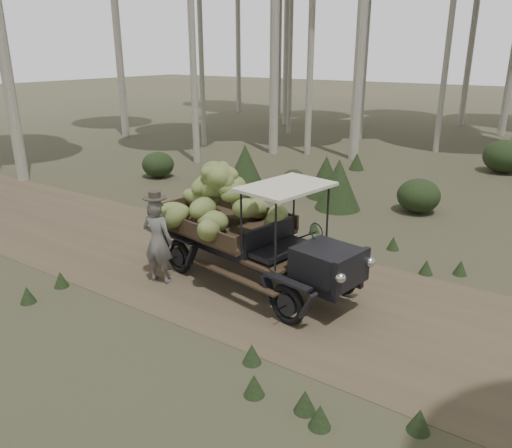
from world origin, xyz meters
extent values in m
plane|color=#473D2B|center=(0.00, 0.00, 0.00)|extent=(120.00, 120.00, 0.00)
cube|color=brown|center=(0.00, 0.00, 0.00)|extent=(70.00, 4.00, 0.01)
cube|color=black|center=(0.50, -0.31, 0.89)|extent=(1.02, 0.99, 0.49)
cube|color=black|center=(0.98, -0.39, 0.89)|extent=(0.24, 0.89, 0.55)
cube|color=black|center=(-0.73, -0.09, 0.98)|extent=(0.28, 1.24, 0.49)
cube|color=#38281C|center=(-1.95, 0.12, 0.89)|extent=(2.73, 2.00, 0.07)
cube|color=#38281C|center=(-1.82, 0.91, 1.05)|extent=(2.46, 0.48, 0.28)
cube|color=#38281C|center=(-2.09, -0.67, 1.05)|extent=(2.46, 0.48, 0.28)
cube|color=#38281C|center=(-3.18, 0.33, 1.05)|extent=(0.33, 1.59, 0.28)
cube|color=beige|center=(-0.35, -0.16, 1.97)|extent=(1.27, 1.67, 0.05)
cube|color=black|center=(-0.97, 0.29, 0.55)|extent=(4.05, 0.79, 0.16)
cube|color=black|center=(-1.09, -0.37, 0.55)|extent=(4.05, 0.79, 0.16)
torus|color=black|center=(0.45, 0.42, 0.34)|extent=(0.69, 0.24, 0.68)
torus|color=black|center=(0.20, -0.98, 0.34)|extent=(0.69, 0.24, 0.68)
torus|color=black|center=(-2.27, 0.90, 0.34)|extent=(0.69, 0.24, 0.68)
torus|color=black|center=(-2.51, -0.50, 0.34)|extent=(0.69, 0.24, 0.68)
sphere|color=beige|center=(1.12, -0.01, 0.93)|extent=(0.16, 0.16, 0.16)
sphere|color=beige|center=(0.98, -0.80, 0.93)|extent=(0.16, 0.16, 0.16)
ellipsoid|color=olive|center=(-0.83, 0.32, 1.09)|extent=(0.50, 0.76, 0.61)
ellipsoid|color=olive|center=(-2.48, 0.43, 1.37)|extent=(0.48, 0.68, 0.40)
ellipsoid|color=olive|center=(-2.11, 0.08, 1.68)|extent=(0.73, 0.58, 0.43)
ellipsoid|color=olive|center=(-1.86, 0.02, 1.87)|extent=(0.90, 0.73, 0.63)
ellipsoid|color=olive|center=(-0.97, 0.60, 1.13)|extent=(0.68, 0.75, 0.51)
ellipsoid|color=olive|center=(-2.35, 0.16, 1.45)|extent=(0.66, 0.79, 0.62)
ellipsoid|color=olive|center=(-1.71, 0.25, 1.66)|extent=(0.85, 0.87, 0.62)
ellipsoid|color=olive|center=(-1.93, 0.03, 1.91)|extent=(0.75, 0.70, 0.49)
ellipsoid|color=olive|center=(-1.55, 0.75, 1.15)|extent=(0.51, 0.83, 0.65)
ellipsoid|color=olive|center=(-1.23, -0.09, 1.43)|extent=(0.71, 0.47, 0.50)
ellipsoid|color=olive|center=(-2.03, 0.03, 1.65)|extent=(0.83, 0.65, 0.55)
ellipsoid|color=olive|center=(-2.07, 0.10, 1.94)|extent=(0.76, 0.74, 0.53)
ellipsoid|color=olive|center=(-2.98, 0.69, 1.12)|extent=(0.89, 0.87, 0.65)
ellipsoid|color=olive|center=(-1.69, 0.43, 1.38)|extent=(0.75, 0.86, 0.55)
ellipsoid|color=olive|center=(-2.23, -0.01, 1.70)|extent=(0.46, 0.73, 0.51)
ellipsoid|color=olive|center=(-1.85, 0.19, 1.88)|extent=(0.74, 0.56, 0.47)
ellipsoid|color=olive|center=(-2.84, -0.26, 1.08)|extent=(0.85, 0.72, 0.50)
ellipsoid|color=olive|center=(-1.97, -0.37, 1.37)|extent=(0.45, 0.66, 0.41)
ellipsoid|color=olive|center=(-1.56, 0.04, 1.63)|extent=(0.58, 0.67, 0.41)
ellipsoid|color=olive|center=(-2.16, 0.14, 1.87)|extent=(0.84, 0.88, 0.58)
ellipsoid|color=olive|center=(-1.76, -0.37, 1.15)|extent=(0.73, 0.69, 0.45)
ellipsoid|color=olive|center=(-2.57, 0.40, 1.38)|extent=(0.57, 0.71, 0.53)
ellipsoid|color=olive|center=(-1.60, 0.10, 1.64)|extent=(0.61, 0.88, 0.55)
ellipsoid|color=olive|center=(-1.93, 0.13, 1.92)|extent=(0.65, 0.78, 0.58)
ellipsoid|color=olive|center=(-2.17, -0.03, 1.07)|extent=(0.40, 0.71, 0.54)
ellipsoid|color=olive|center=(-2.17, -0.03, 1.39)|extent=(0.76, 0.72, 0.57)
ellipsoid|color=olive|center=(-1.94, 0.22, 1.68)|extent=(0.84, 0.60, 0.60)
ellipsoid|color=olive|center=(-1.82, -0.04, 1.87)|extent=(0.69, 0.90, 0.68)
ellipsoid|color=olive|center=(-2.45, -0.65, 1.19)|extent=(0.87, 0.73, 0.67)
ellipsoid|color=olive|center=(-1.48, -0.82, 1.17)|extent=(0.65, 0.82, 0.62)
imported|color=#5F5C57|center=(-2.54, -1.00, 0.80)|extent=(0.65, 0.50, 1.61)
cylinder|color=#372F26|center=(-2.54, -1.00, 1.63)|extent=(0.51, 0.51, 0.02)
cylinder|color=#372F26|center=(-2.54, -1.00, 1.68)|extent=(0.25, 0.25, 0.13)
cone|color=#233319|center=(-3.24, 9.63, 0.31)|extent=(0.55, 0.55, 0.62)
ellipsoid|color=#233319|center=(-3.90, 6.25, 0.29)|extent=(0.70, 0.70, 0.56)
ellipsoid|color=#233319|center=(-8.34, 4.81, 0.44)|extent=(1.07, 1.07, 0.85)
cone|color=#233319|center=(-2.58, 5.84, 0.61)|extent=(1.10, 1.10, 1.23)
ellipsoid|color=#233319|center=(0.12, 5.90, 0.46)|extent=(1.12, 1.12, 0.90)
ellipsoid|color=#233319|center=(1.18, 12.10, 0.58)|extent=(1.42, 1.42, 1.13)
cone|color=#233319|center=(-5.07, 5.30, 0.69)|extent=(1.24, 1.24, 1.38)
cone|color=#233319|center=(-1.78, 5.00, 0.69)|extent=(1.23, 1.23, 1.37)
cone|color=#233319|center=(-3.82, -2.88, 0.15)|extent=(0.27, 0.27, 0.30)
cone|color=#233319|center=(1.46, 2.11, 0.15)|extent=(0.27, 0.27, 0.30)
cone|color=#233319|center=(-1.39, 2.94, 0.15)|extent=(0.27, 0.27, 0.30)
cone|color=#233319|center=(-3.08, 2.12, 0.15)|extent=(0.27, 0.27, 0.30)
cone|color=#233319|center=(-2.50, 2.25, 0.15)|extent=(0.27, 0.27, 0.30)
cone|color=#233319|center=(-3.88, -2.18, 0.15)|extent=(0.27, 0.27, 0.30)
cone|color=#233319|center=(2.65, -2.16, 0.15)|extent=(0.27, 0.27, 0.30)
cone|color=#233319|center=(0.50, 2.98, 0.15)|extent=(0.27, 0.27, 0.30)
cone|color=#233319|center=(1.69, -2.73, 0.15)|extent=(0.27, 0.27, 0.30)
cone|color=#233319|center=(0.34, -2.15, 0.15)|extent=(0.27, 0.27, 0.30)
cone|color=#233319|center=(2.02, 2.46, 0.15)|extent=(0.27, 0.27, 0.30)
cone|color=#233319|center=(1.42, -2.60, 0.15)|extent=(0.27, 0.27, 0.30)
cone|color=#233319|center=(0.75, -2.70, 0.15)|extent=(0.27, 0.27, 0.30)
camera|label=1|loc=(3.70, -6.98, 4.10)|focal=35.00mm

